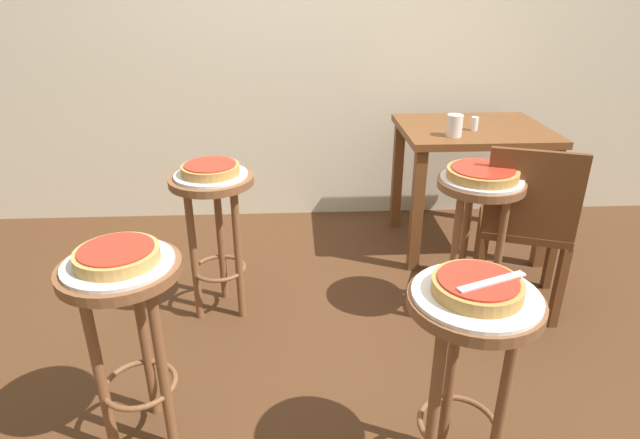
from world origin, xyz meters
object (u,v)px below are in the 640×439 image
(pizza_foreground, at_px, (477,286))
(pizza_leftside, at_px, (483,173))
(serving_plate_foreground, at_px, (476,295))
(pizza_rear, at_px, (210,169))
(stool_foreground, at_px, (468,351))
(stool_rear, at_px, (214,214))
(pizza_server_knife, at_px, (492,282))
(serving_plate_leftside, at_px, (482,179))
(wooden_chair, at_px, (525,222))
(serving_plate_rear, at_px, (211,175))
(cup_near_edge, at_px, (454,125))
(pizza_middle, at_px, (117,255))
(stool_leftside, at_px, (476,219))
(condiment_shaker, at_px, (474,124))
(stool_middle, at_px, (128,315))
(dining_table, at_px, (471,150))
(serving_plate_middle, at_px, (118,263))

(pizza_foreground, xyz_separation_m, pizza_leftside, (0.32, 0.92, -0.00))
(serving_plate_foreground, xyz_separation_m, pizza_rear, (-0.87, 1.03, 0.03))
(pizza_leftside, bearing_deg, pizza_foreground, -109.36)
(stool_foreground, height_order, stool_rear, same)
(pizza_rear, height_order, pizza_server_knife, pizza_server_knife)
(stool_foreground, distance_m, serving_plate_leftside, 0.99)
(serving_plate_leftside, bearing_deg, stool_foreground, -109.36)
(serving_plate_leftside, xyz_separation_m, wooden_chair, (0.26, 0.07, -0.24))
(serving_plate_rear, bearing_deg, cup_near_edge, 20.68)
(serving_plate_leftside, height_order, pizza_server_knife, pizza_server_knife)
(pizza_leftside, height_order, stool_rear, pizza_leftside)
(pizza_middle, xyz_separation_m, wooden_chair, (1.63, 0.74, -0.27))
(stool_leftside, bearing_deg, pizza_server_knife, -107.31)
(serving_plate_leftside, bearing_deg, stool_rear, 174.38)
(stool_foreground, xyz_separation_m, serving_plate_foreground, (-0.00, 0.00, 0.19))
(stool_rear, distance_m, cup_near_edge, 1.34)
(pizza_leftside, height_order, condiment_shaker, condiment_shaker)
(pizza_leftside, bearing_deg, serving_plate_foreground, -109.36)
(stool_middle, xyz_separation_m, pizza_server_knife, (1.07, -0.26, 0.25))
(condiment_shaker, relative_size, wooden_chair, 0.09)
(stool_foreground, distance_m, pizza_rear, 1.37)
(serving_plate_leftside, xyz_separation_m, dining_table, (0.21, 0.77, -0.11))
(dining_table, bearing_deg, pizza_server_knife, -106.32)
(dining_table, bearing_deg, serving_plate_rear, -155.03)
(serving_plate_middle, distance_m, cup_near_edge, 1.89)
(stool_foreground, distance_m, stool_rear, 1.35)
(stool_foreground, xyz_separation_m, serving_plate_rear, (-0.87, 1.03, 0.19))
(serving_plate_leftside, bearing_deg, stool_middle, -153.57)
(stool_middle, height_order, pizza_server_knife, pizza_server_knife)
(serving_plate_leftside, bearing_deg, serving_plate_rear, 174.38)
(stool_middle, xyz_separation_m, pizza_leftside, (1.37, 0.68, 0.22))
(dining_table, xyz_separation_m, wooden_chair, (0.05, -0.70, -0.14))
(pizza_server_knife, bearing_deg, serving_plate_middle, 145.00)
(pizza_middle, relative_size, serving_plate_leftside, 0.72)
(stool_middle, distance_m, pizza_server_knife, 1.13)
(serving_plate_foreground, height_order, pizza_leftside, pizza_leftside)
(stool_leftside, relative_size, dining_table, 0.86)
(serving_plate_rear, bearing_deg, serving_plate_leftside, -5.62)
(stool_foreground, height_order, dining_table, dining_table)
(serving_plate_middle, relative_size, pizza_middle, 1.32)
(stool_foreground, bearing_deg, cup_near_edge, 76.57)
(serving_plate_middle, bearing_deg, dining_table, 42.59)
(serving_plate_rear, relative_size, pizza_rear, 1.27)
(stool_middle, distance_m, pizza_middle, 0.22)
(stool_leftside, xyz_separation_m, serving_plate_rear, (-1.19, 0.12, 0.19))
(pizza_server_knife, bearing_deg, serving_plate_foreground, 124.75)
(serving_plate_middle, bearing_deg, serving_plate_leftside, 26.43)
(stool_foreground, bearing_deg, stool_middle, 167.23)
(pizza_foreground, relative_size, stool_middle, 0.36)
(stool_leftside, relative_size, pizza_rear, 2.73)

